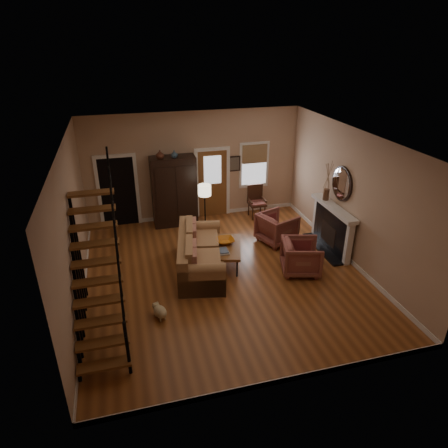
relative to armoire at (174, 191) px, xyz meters
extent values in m
plane|color=#985426|center=(0.70, -3.15, -1.05)|extent=(7.00, 7.00, 0.00)
plane|color=white|center=(0.70, -3.15, 2.25)|extent=(7.00, 7.00, 0.00)
cube|color=tan|center=(0.70, 0.35, 0.60)|extent=(6.50, 0.04, 3.30)
cube|color=tan|center=(-2.55, -3.15, 0.60)|extent=(0.04, 7.00, 3.30)
cube|color=tan|center=(3.95, -3.15, 0.60)|extent=(0.04, 7.00, 3.30)
cube|color=black|center=(-1.60, 0.50, 0.00)|extent=(1.00, 0.36, 2.10)
cube|color=brown|center=(1.25, 0.33, 0.00)|extent=(0.90, 0.06, 2.10)
cube|color=silver|center=(2.60, 0.32, 0.50)|extent=(0.96, 0.06, 1.46)
cube|color=black|center=(3.83, -2.65, -0.48)|extent=(0.24, 1.60, 1.15)
cube|color=white|center=(3.77, -2.65, 0.15)|extent=(0.30, 1.95, 0.10)
cylinder|color=silver|center=(3.90, -2.65, 0.80)|extent=(0.05, 0.90, 0.90)
imported|color=#4C2619|center=(-0.35, -0.10, 1.17)|extent=(0.24, 0.24, 0.25)
imported|color=#334C60|center=(0.05, -0.10, 1.16)|extent=(0.20, 0.20, 0.21)
imported|color=#CA6F17|center=(0.89, -2.54, -0.48)|extent=(0.46, 0.46, 0.11)
imported|color=maroon|center=(2.53, -3.52, -0.64)|extent=(1.11, 1.09, 0.83)
imported|color=maroon|center=(2.54, -1.90, -0.63)|extent=(1.18, 1.16, 0.84)
camera|label=1|loc=(-1.43, -11.09, 4.25)|focal=32.00mm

